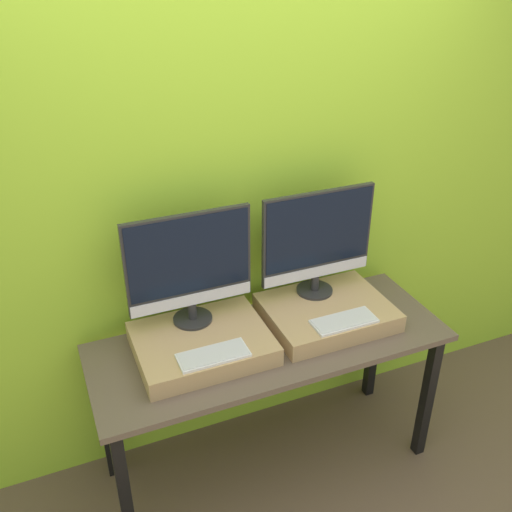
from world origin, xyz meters
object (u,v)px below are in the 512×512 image
at_px(monitor_right, 318,239).
at_px(keyboard_right, 344,321).
at_px(monitor_left, 189,265).
at_px(keyboard_left, 213,355).

xyz_separation_m(monitor_right, keyboard_right, (-0.00, -0.28, -0.28)).
bearing_deg(monitor_right, monitor_left, 180.00).
xyz_separation_m(monitor_left, keyboard_right, (0.62, -0.28, -0.28)).
distance_m(keyboard_left, keyboard_right, 0.62).
height_order(keyboard_left, monitor_right, monitor_right).
bearing_deg(monitor_left, keyboard_left, -90.00).
height_order(monitor_left, monitor_right, same).
relative_size(monitor_left, keyboard_left, 1.88).
bearing_deg(monitor_right, keyboard_right, -90.00).
distance_m(keyboard_left, monitor_right, 0.73).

